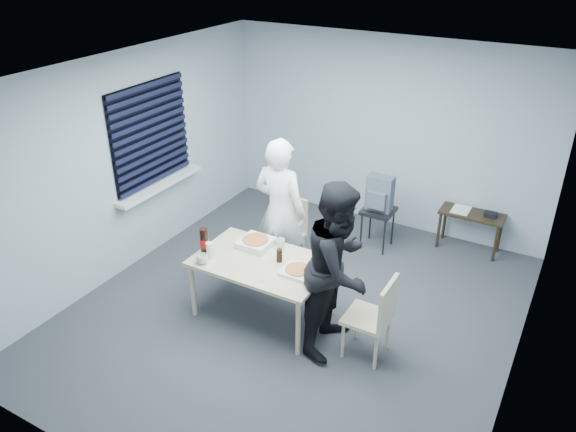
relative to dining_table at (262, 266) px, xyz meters
The scene contains 19 objects.
room 2.17m from the dining_table, 162.19° to the left, with size 5.00×5.00×5.00m.
dining_table is the anchor object (origin of this frame).
chair_far 1.06m from the dining_table, 104.65° to the left, with size 0.42×0.42×0.89m.
chair_right 1.31m from the dining_table, ahead, with size 0.42×0.42×0.89m.
person_white 0.79m from the dining_table, 105.31° to the left, with size 0.65×0.42×1.77m, color white.
person_black 0.92m from the dining_table, ahead, with size 0.86×0.47×1.77m, color black.
side_table 2.97m from the dining_table, 57.28° to the left, with size 0.80×0.35×0.53m.
stool 2.05m from the dining_table, 74.81° to the left, with size 0.40×0.40×0.55m.
backpack 2.04m from the dining_table, 74.70° to the left, with size 0.33×0.24×0.46m.
pizza_box_a 0.33m from the dining_table, 134.12° to the left, with size 0.34×0.34×0.08m.
pizza_box_b 0.44m from the dining_table, ahead, with size 0.31×0.31×0.04m.
mug_a 0.63m from the dining_table, 146.06° to the right, with size 0.12×0.12×0.10m, color silver.
mug_b 0.36m from the dining_table, 86.09° to the left, with size 0.10×0.10×0.09m, color silver.
cola_glass 0.23m from the dining_table, 25.28° to the left, with size 0.06×0.06×0.14m, color black.
soda_bottle 0.66m from the dining_table, 163.63° to the right, with size 0.09×0.09×0.30m.
plastic_cups 0.57m from the dining_table, 157.03° to the right, with size 0.07×0.07×0.18m, color silver.
rubber_band 0.39m from the dining_table, 59.10° to the right, with size 0.05×0.05×0.00m, color red.
papers 2.90m from the dining_table, 59.95° to the left, with size 0.22×0.30×0.00m, color white.
black_box 3.09m from the dining_table, 53.85° to the left, with size 0.15×0.11×0.06m, color black.
Camera 1 is at (2.40, -4.41, 3.80)m, focal length 35.00 mm.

